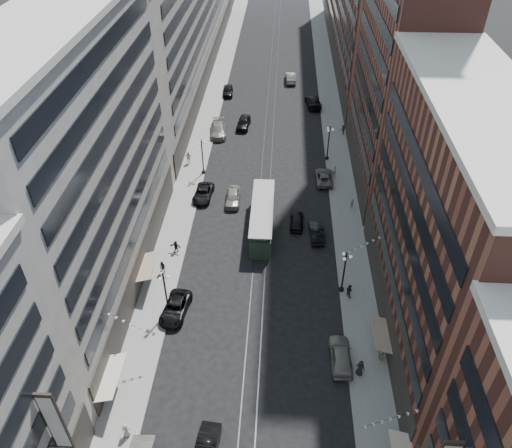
% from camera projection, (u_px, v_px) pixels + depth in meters
% --- Properties ---
extents(ground, '(220.00, 220.00, 0.00)m').
position_uv_depth(ground, '(267.00, 158.00, 77.23)').
color(ground, black).
rests_on(ground, ground).
extents(sidewalk_west, '(4.00, 180.00, 0.15)m').
position_uv_depth(sidewalk_west, '(205.00, 126.00, 85.48)').
color(sidewalk_west, gray).
rests_on(sidewalk_west, ground).
extents(sidewalk_east, '(4.00, 180.00, 0.15)m').
position_uv_depth(sidewalk_east, '(334.00, 129.00, 84.54)').
color(sidewalk_east, gray).
rests_on(sidewalk_east, ground).
extents(rail_west, '(0.12, 180.00, 0.02)m').
position_uv_depth(rail_west, '(265.00, 128.00, 85.08)').
color(rail_west, '#2D2D33').
rests_on(rail_west, ground).
extents(rail_east, '(0.12, 180.00, 0.02)m').
position_uv_depth(rail_east, '(273.00, 128.00, 85.02)').
color(rail_east, '#2D2D33').
rests_on(rail_east, ground).
extents(building_west_mid, '(8.00, 36.00, 28.00)m').
position_uv_depth(building_west_mid, '(83.00, 172.00, 48.13)').
color(building_west_mid, '#AAA397').
rests_on(building_west_mid, ground).
extents(building_west_far, '(8.00, 90.00, 26.00)m').
position_uv_depth(building_west_far, '(189.00, 4.00, 98.06)').
color(building_west_far, '#AAA397').
rests_on(building_west_far, ground).
extents(building_east_mid, '(8.00, 30.00, 24.00)m').
position_uv_depth(building_east_mid, '(448.00, 233.00, 44.00)').
color(building_east_mid, brown).
rests_on(building_east_mid, ground).
extents(building_east_tower, '(8.00, 26.00, 42.00)m').
position_uv_depth(building_east_tower, '(408.00, 29.00, 60.33)').
color(building_east_tower, brown).
rests_on(building_east_tower, ground).
extents(building_east_far, '(8.00, 72.00, 24.00)m').
position_uv_depth(building_east_far, '(357.00, 0.00, 104.27)').
color(building_east_far, brown).
rests_on(building_east_far, ground).
extents(lamppost_sw_far, '(1.03, 1.14, 5.52)m').
position_uv_depth(lamppost_sw_far, '(166.00, 291.00, 50.65)').
color(lamppost_sw_far, black).
rests_on(lamppost_sw_far, sidewalk_west).
extents(lamppost_sw_mid, '(1.03, 1.14, 5.52)m').
position_uv_depth(lamppost_sw_mid, '(202.00, 155.00, 71.79)').
color(lamppost_sw_mid, black).
rests_on(lamppost_sw_mid, sidewalk_west).
extents(lamppost_se_far, '(1.03, 1.14, 5.52)m').
position_uv_depth(lamppost_se_far, '(344.00, 271.00, 53.00)').
color(lamppost_se_far, black).
rests_on(lamppost_se_far, sidewalk_east).
extents(lamppost_se_mid, '(1.03, 1.14, 5.52)m').
position_uv_depth(lamppost_se_mid, '(329.00, 142.00, 74.91)').
color(lamppost_se_mid, black).
rests_on(lamppost_se_mid, sidewalk_east).
extents(streetcar, '(2.72, 12.28, 3.40)m').
position_uv_depth(streetcar, '(262.00, 218.00, 62.64)').
color(streetcar, '#233727').
rests_on(streetcar, ground).
extents(car_2, '(3.07, 5.50, 1.45)m').
position_uv_depth(car_2, '(175.00, 308.00, 52.01)').
color(car_2, black).
rests_on(car_2, ground).
extents(car_4, '(2.16, 5.09, 1.72)m').
position_uv_depth(car_4, '(341.00, 355.00, 47.19)').
color(car_4, gray).
rests_on(car_4, ground).
extents(pedestrian_1, '(0.78, 0.46, 1.55)m').
position_uv_depth(pedestrian_1, '(126.00, 430.00, 41.26)').
color(pedestrian_1, '#BFB29E').
rests_on(pedestrian_1, sidewalk_west).
extents(pedestrian_2, '(0.86, 0.69, 1.56)m').
position_uv_depth(pedestrian_2, '(162.00, 267.00, 56.58)').
color(pedestrian_2, black).
rests_on(pedestrian_2, sidewalk_west).
extents(pedestrian_4, '(0.85, 1.24, 1.93)m').
position_uv_depth(pedestrian_4, '(381.00, 353.00, 47.10)').
color(pedestrian_4, '#BAB39A').
rests_on(pedestrian_4, sidewalk_east).
extents(car_7, '(2.71, 5.23, 1.41)m').
position_uv_depth(car_7, '(203.00, 193.00, 68.46)').
color(car_7, black).
rests_on(car_7, ground).
extents(car_8, '(3.14, 6.30, 1.76)m').
position_uv_depth(car_8, '(218.00, 130.00, 82.66)').
color(car_8, gray).
rests_on(car_8, ground).
extents(car_9, '(2.17, 4.78, 1.59)m').
position_uv_depth(car_9, '(228.00, 91.00, 95.22)').
color(car_9, black).
rests_on(car_9, ground).
extents(car_10, '(1.85, 4.60, 1.49)m').
position_uv_depth(car_10, '(316.00, 232.00, 61.79)').
color(car_10, black).
rests_on(car_10, ground).
extents(car_11, '(2.41, 5.18, 1.44)m').
position_uv_depth(car_11, '(324.00, 177.00, 71.65)').
color(car_11, '#68655C').
rests_on(car_11, ground).
extents(car_12, '(3.18, 6.28, 1.75)m').
position_uv_depth(car_12, '(313.00, 102.00, 91.17)').
color(car_12, black).
rests_on(car_12, ground).
extents(car_13, '(2.47, 5.18, 1.71)m').
position_uv_depth(car_13, '(243.00, 123.00, 84.69)').
color(car_13, black).
rests_on(car_13, ground).
extents(car_14, '(2.21, 5.38, 1.73)m').
position_uv_depth(car_14, '(291.00, 78.00, 100.07)').
color(car_14, gray).
rests_on(car_14, ground).
extents(pedestrian_5, '(1.46, 0.74, 1.51)m').
position_uv_depth(pedestrian_5, '(176.00, 246.00, 59.45)').
color(pedestrian_5, black).
rests_on(pedestrian_5, sidewalk_west).
extents(pedestrian_6, '(1.18, 0.63, 1.94)m').
position_uv_depth(pedestrian_6, '(189.00, 157.00, 75.15)').
color(pedestrian_6, '#BAB29A').
rests_on(pedestrian_6, sidewalk_west).
extents(pedestrian_7, '(0.84, 0.90, 1.65)m').
position_uv_depth(pedestrian_7, '(349.00, 291.00, 53.65)').
color(pedestrian_7, black).
rests_on(pedestrian_7, sidewalk_east).
extents(pedestrian_8, '(0.72, 0.60, 1.68)m').
position_uv_depth(pedestrian_8, '(334.00, 170.00, 72.53)').
color(pedestrian_8, '#A39C87').
rests_on(pedestrian_8, sidewalk_east).
extents(pedestrian_9, '(1.16, 0.58, 1.73)m').
position_uv_depth(pedestrian_9, '(343.00, 130.00, 82.28)').
color(pedestrian_9, black).
rests_on(pedestrian_9, sidewalk_east).
extents(car_extra_0, '(1.88, 4.29, 1.44)m').
position_uv_depth(car_extra_0, '(297.00, 221.00, 63.66)').
color(car_extra_0, black).
rests_on(car_extra_0, ground).
extents(car_extra_1, '(2.03, 4.80, 1.62)m').
position_uv_depth(car_extra_1, '(233.00, 197.00, 67.58)').
color(car_extra_1, gray).
rests_on(car_extra_1, ground).
extents(pedestrian_extra_0, '(1.01, 0.88, 1.81)m').
position_uv_depth(pedestrian_extra_0, '(360.00, 368.00, 45.85)').
color(pedestrian_extra_0, black).
rests_on(pedestrian_extra_0, sidewalk_east).
extents(pedestrian_extra_2, '(0.88, 0.93, 1.50)m').
position_uv_depth(pedestrian_extra_2, '(352.00, 203.00, 66.30)').
color(pedestrian_extra_2, '#BDAF9C').
rests_on(pedestrian_extra_2, sidewalk_east).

